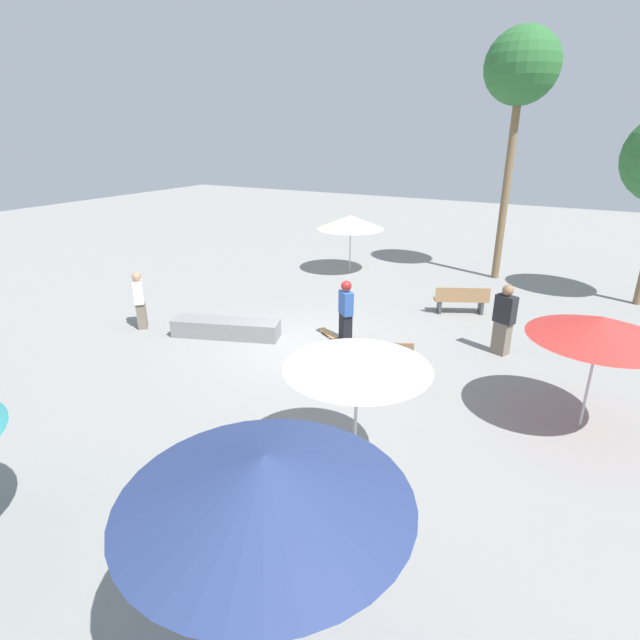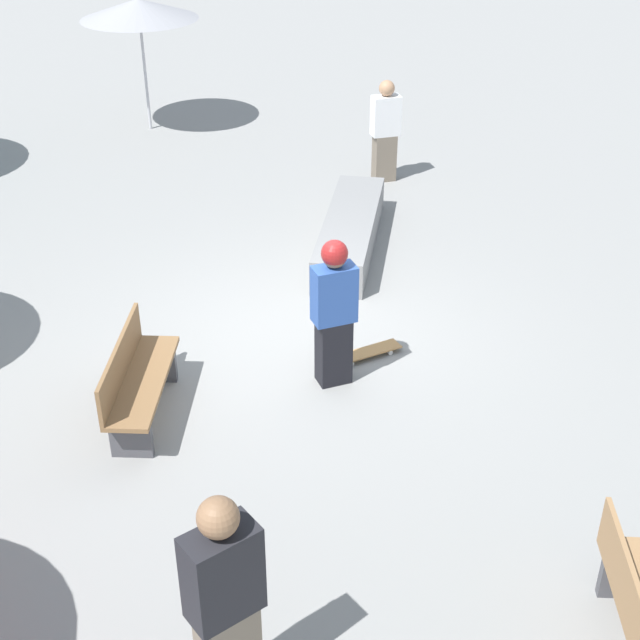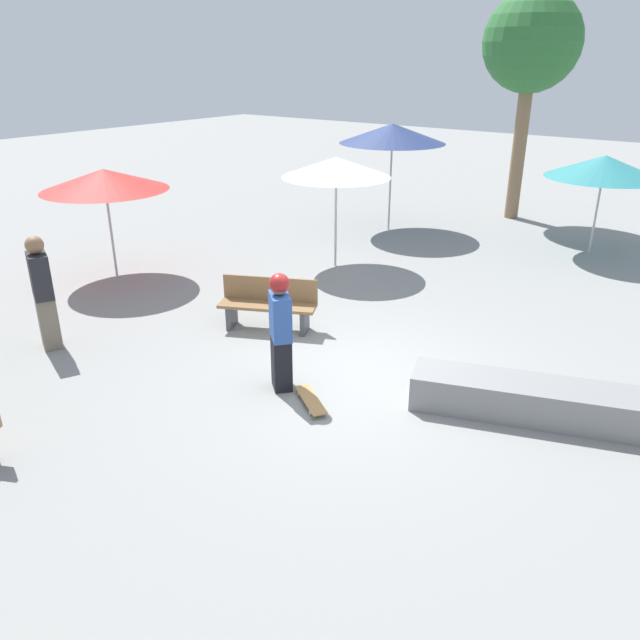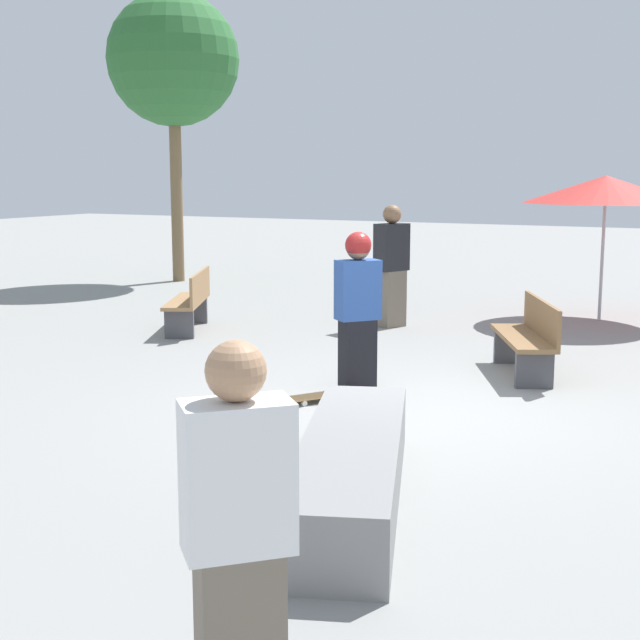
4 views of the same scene
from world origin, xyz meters
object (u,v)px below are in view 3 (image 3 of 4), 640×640
(shade_umbrella_teal, at_px, (604,167))
(shade_umbrella_navy, at_px, (393,133))
(skater_main, at_px, (281,328))
(shade_umbrella_white, at_px, (336,167))
(shade_umbrella_red, at_px, (104,180))
(bench_near, at_px, (268,304))
(palm_tree_center_right, at_px, (532,45))
(concrete_ledge, at_px, (527,399))
(skateboard, at_px, (311,400))
(bystander_watching, at_px, (43,293))

(shade_umbrella_teal, bearing_deg, shade_umbrella_navy, 11.19)
(skater_main, xyz_separation_m, shade_umbrella_white, (2.52, -4.82, 1.21))
(shade_umbrella_white, height_order, shade_umbrella_red, shade_umbrella_white)
(bench_near, bearing_deg, shade_umbrella_red, -27.07)
(skater_main, height_order, palm_tree_center_right, palm_tree_center_right)
(skater_main, bearing_deg, palm_tree_center_right, 136.12)
(shade_umbrella_navy, relative_size, palm_tree_center_right, 0.46)
(bench_near, relative_size, shade_umbrella_teal, 0.65)
(shade_umbrella_white, bearing_deg, concrete_ledge, 147.14)
(shade_umbrella_white, bearing_deg, shade_umbrella_teal, -134.54)
(shade_umbrella_red, bearing_deg, shade_umbrella_white, -133.54)
(shade_umbrella_red, xyz_separation_m, shade_umbrella_teal, (-7.32, -7.55, -0.03))
(shade_umbrella_teal, relative_size, palm_tree_center_right, 0.43)
(skateboard, distance_m, palm_tree_center_right, 12.35)
(bench_near, bearing_deg, shade_umbrella_navy, -101.77)
(skateboard, bearing_deg, shade_umbrella_red, -160.58)
(shade_umbrella_navy, distance_m, shade_umbrella_white, 3.36)
(bench_near, distance_m, bystander_watching, 3.45)
(shade_umbrella_red, distance_m, palm_tree_center_right, 11.10)
(shade_umbrella_red, relative_size, bystander_watching, 1.37)
(skater_main, relative_size, palm_tree_center_right, 0.29)
(palm_tree_center_right, bearing_deg, shade_umbrella_navy, 57.09)
(skateboard, height_order, shade_umbrella_navy, shade_umbrella_navy)
(skateboard, relative_size, bystander_watching, 0.44)
(shade_umbrella_navy, height_order, bystander_watching, shade_umbrella_navy)
(shade_umbrella_navy, distance_m, shade_umbrella_teal, 4.92)
(palm_tree_center_right, bearing_deg, skateboard, 98.29)
(skateboard, xyz_separation_m, shade_umbrella_white, (3.11, -4.94, 2.04))
(skateboard, height_order, shade_umbrella_teal, shade_umbrella_teal)
(concrete_ledge, relative_size, palm_tree_center_right, 0.51)
(shade_umbrella_navy, bearing_deg, shade_umbrella_teal, -168.81)
(shade_umbrella_teal, bearing_deg, skater_main, 79.69)
(skater_main, distance_m, bystander_watching, 3.90)
(bench_near, bearing_deg, palm_tree_center_right, -118.17)
(skater_main, height_order, shade_umbrella_red, shade_umbrella_red)
(shade_umbrella_teal, bearing_deg, palm_tree_center_right, -39.59)
(skateboard, distance_m, shade_umbrella_white, 6.18)
(shade_umbrella_navy, bearing_deg, concrete_ledge, 131.81)
(palm_tree_center_right, xyz_separation_m, bystander_watching, (2.65, 12.46, -3.53))
(shade_umbrella_white, bearing_deg, skater_main, 117.65)
(shade_umbrella_white, height_order, shade_umbrella_teal, shade_umbrella_white)
(shade_umbrella_white, height_order, bystander_watching, shade_umbrella_white)
(shade_umbrella_white, xyz_separation_m, shade_umbrella_teal, (-4.17, -4.24, -0.14))
(bench_near, height_order, palm_tree_center_right, palm_tree_center_right)
(shade_umbrella_navy, xyz_separation_m, shade_umbrella_white, (-0.63, 3.29, -0.32))
(shade_umbrella_white, distance_m, bystander_watching, 6.20)
(bench_near, bearing_deg, shade_umbrella_white, -98.70)
(bench_near, height_order, shade_umbrella_white, shade_umbrella_white)
(bystander_watching, bearing_deg, bench_near, -106.81)
(concrete_ledge, xyz_separation_m, bystander_watching, (6.67, 2.43, 0.65))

